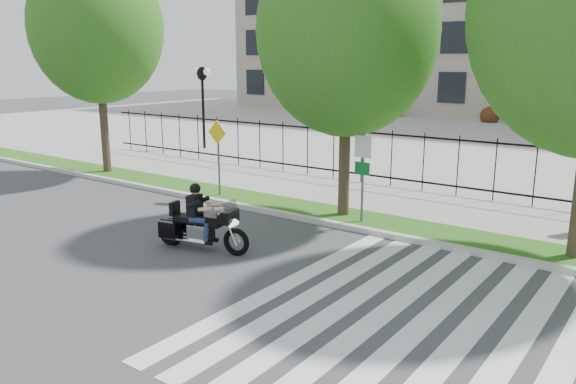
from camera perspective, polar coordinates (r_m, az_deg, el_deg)
The scene contains 13 objects.
ground at distance 13.10m, azimuth -7.89°, elevation -7.08°, with size 120.00×120.00×0.00m, color #3E3E40.
curb at distance 16.11m, azimuth 2.29°, elevation -2.82°, with size 60.00×0.20×0.15m, color #B9B7AE.
grass_verge at distance 16.79m, azimuth 3.92°, elevation -2.17°, with size 60.00×1.50×0.15m, color #1E5314.
sidewalk at distance 18.89m, azimuth 7.99°, elevation -0.54°, with size 60.00×3.50×0.15m, color gray.
plaza at distance 35.12m, azimuth 21.84°, elevation 4.91°, with size 80.00×34.00×0.10m, color gray.
crosswalk_stripes at distance 10.55m, azimuth 11.78°, elevation -12.35°, with size 5.70×8.00×0.01m, color silver, non-canonical shape.
iron_fence at distance 20.20m, azimuth 10.46°, elevation 3.37°, with size 30.00×0.06×2.00m, color black, non-canonical shape.
lamp_post_left at distance 29.30m, azimuth -8.68°, elevation 10.45°, with size 1.06×0.70×4.25m.
street_tree_0 at distance 23.60m, azimuth -18.84°, elevation 15.53°, with size 5.06×5.06×8.53m.
street_tree_1 at distance 15.92m, azimuth 6.05°, elevation 15.93°, with size 5.01×5.01×8.03m.
sign_pole_regulatory at distance 15.43m, azimuth 7.60°, elevation 2.72°, with size 0.50×0.09×2.50m.
sign_pole_warning at distance 18.58m, azimuth -7.11°, elevation 4.50°, with size 0.78×0.09×2.49m.
motorcycle_rider at distance 13.76m, azimuth -8.79°, elevation -3.21°, with size 2.56×1.02×1.99m.
Camera 1 is at (8.64, -8.75, 4.49)m, focal length 35.00 mm.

